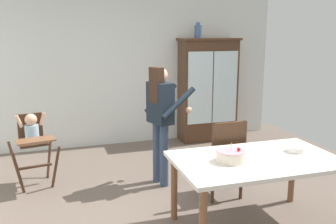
% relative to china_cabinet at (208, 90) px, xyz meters
% --- Properties ---
extents(ground_plane, '(6.24, 6.24, 0.00)m').
position_rel_china_cabinet_xyz_m(ground_plane, '(-1.35, -2.37, -0.93)').
color(ground_plane, '#66564C').
extents(wall_back, '(5.32, 0.06, 2.70)m').
position_rel_china_cabinet_xyz_m(wall_back, '(-1.35, 0.26, 0.42)').
color(wall_back, silver).
rests_on(wall_back, ground_plane).
extents(china_cabinet, '(1.08, 0.48, 1.85)m').
position_rel_china_cabinet_xyz_m(china_cabinet, '(0.00, 0.00, 0.00)').
color(china_cabinet, '#422819').
rests_on(china_cabinet, ground_plane).
extents(ceramic_vase, '(0.13, 0.13, 0.27)m').
position_rel_china_cabinet_xyz_m(ceramic_vase, '(-0.21, 0.00, 1.04)').
color(ceramic_vase, '#3D567F').
rests_on(ceramic_vase, china_cabinet).
extents(high_chair_with_toddler, '(0.67, 0.76, 0.95)m').
position_rel_china_cabinet_xyz_m(high_chair_with_toddler, '(-2.97, -1.24, -0.28)').
color(high_chair_with_toddler, '#422819').
rests_on(high_chair_with_toddler, ground_plane).
extents(adult_person, '(0.60, 0.59, 1.53)m').
position_rel_china_cabinet_xyz_m(adult_person, '(-1.41, -1.69, 0.04)').
color(adult_person, '#33425B').
rests_on(adult_person, ground_plane).
extents(dining_table, '(1.64, 0.99, 0.74)m').
position_rel_china_cabinet_xyz_m(dining_table, '(-0.83, -3.04, -0.28)').
color(dining_table, silver).
rests_on(dining_table, ground_plane).
extents(birthday_cake, '(0.28, 0.28, 0.19)m').
position_rel_china_cabinet_xyz_m(birthday_cake, '(-1.12, -3.04, -0.14)').
color(birthday_cake, beige).
rests_on(birthday_cake, dining_table).
extents(serving_bowl, '(0.18, 0.18, 0.05)m').
position_rel_china_cabinet_xyz_m(serving_bowl, '(-0.35, -2.98, -0.16)').
color(serving_bowl, silver).
rests_on(serving_bowl, dining_table).
extents(dining_chair_far_side, '(0.44, 0.44, 0.96)m').
position_rel_china_cabinet_xyz_m(dining_chair_far_side, '(-0.82, -2.34, -0.38)').
color(dining_chair_far_side, '#422819').
rests_on(dining_chair_far_side, ground_plane).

